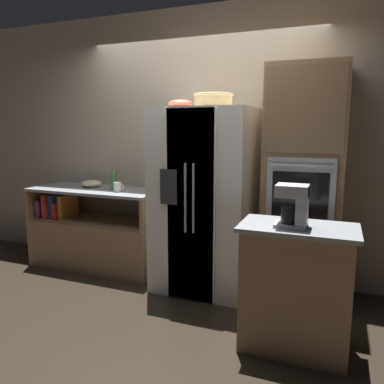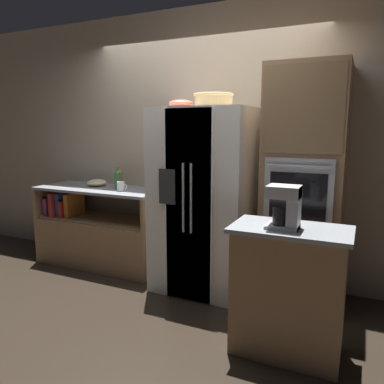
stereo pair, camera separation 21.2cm
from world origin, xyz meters
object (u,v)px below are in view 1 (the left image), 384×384
at_px(wall_oven, 304,187).
at_px(bottle_tall, 115,179).
at_px(mixing_bowl, 91,184).
at_px(coffee_maker, 295,204).
at_px(fruit_bowl, 181,104).
at_px(mug, 118,187).
at_px(bottle_short, 113,180).
at_px(wicker_basket, 213,100).
at_px(refrigerator, 205,200).

distance_m(wall_oven, bottle_tall, 2.07).
xyz_separation_m(wall_oven, mixing_bowl, (-2.36, 0.09, -0.12)).
bearing_deg(coffee_maker, mixing_bowl, 157.27).
bearing_deg(fruit_bowl, mug, 174.20).
distance_m(bottle_tall, coffee_maker, 2.34).
bearing_deg(bottle_tall, wall_oven, -3.54).
bearing_deg(bottle_short, wicker_basket, -4.18).
bearing_deg(bottle_short, wall_oven, -0.52).
distance_m(wall_oven, mixing_bowl, 2.37).
xyz_separation_m(bottle_tall, bottle_short, (0.06, -0.11, 0.00)).
height_order(bottle_tall, mixing_bowl, bottle_tall).
height_order(mug, coffee_maker, coffee_maker).
xyz_separation_m(wall_oven, bottle_tall, (-2.07, 0.13, -0.05)).
distance_m(refrigerator, coffee_maker, 1.27).
distance_m(fruit_bowl, coffee_maker, 1.56).
relative_size(wall_oven, mixing_bowl, 9.21).
xyz_separation_m(refrigerator, bottle_short, (-1.10, 0.10, 0.13)).
xyz_separation_m(bottle_short, coffee_maker, (2.04, -0.93, 0.06)).
xyz_separation_m(fruit_bowl, bottle_tall, (-0.94, 0.29, -0.79)).
bearing_deg(mixing_bowl, wicker_basket, -5.87).
bearing_deg(bottle_short, coffee_maker, -24.50).
distance_m(fruit_bowl, bottle_short, 1.20).
xyz_separation_m(bottle_tall, mixing_bowl, (-0.29, -0.04, -0.07)).
bearing_deg(bottle_tall, coffee_maker, -26.38).
xyz_separation_m(refrigerator, wicker_basket, (0.08, 0.01, 0.95)).
xyz_separation_m(bottle_short, mug, (0.12, -0.10, -0.06)).
relative_size(bottle_tall, mixing_bowl, 1.04).
bearing_deg(mixing_bowl, mug, -20.00).
distance_m(bottle_short, mug, 0.16).
distance_m(wicker_basket, mixing_bowl, 1.77).
xyz_separation_m(bottle_short, mixing_bowl, (-0.35, 0.07, -0.07)).
bearing_deg(bottle_tall, fruit_bowl, -16.95).
relative_size(wall_oven, fruit_bowl, 9.19).
relative_size(refrigerator, coffee_maker, 6.08).
xyz_separation_m(fruit_bowl, coffee_maker, (1.16, -0.75, -0.73)).
distance_m(wall_oven, wicker_basket, 1.14).
bearing_deg(wall_oven, bottle_short, 179.48).
bearing_deg(mixing_bowl, coffee_maker, -22.73).
xyz_separation_m(wall_oven, fruit_bowl, (-1.13, -0.16, 0.74)).
bearing_deg(fruit_bowl, mixing_bowl, 168.66).
bearing_deg(mug, coffee_maker, -23.37).
relative_size(wall_oven, bottle_tall, 8.88).
xyz_separation_m(refrigerator, coffee_maker, (0.94, -0.83, 0.19)).
relative_size(refrigerator, mixing_bowl, 7.70).
relative_size(fruit_bowl, mixing_bowl, 1.00).
xyz_separation_m(refrigerator, mixing_bowl, (-1.45, 0.17, 0.06)).
distance_m(bottle_tall, bottle_short, 0.12).
xyz_separation_m(fruit_bowl, mixing_bowl, (-1.23, 0.25, -0.86)).
distance_m(refrigerator, mug, 0.99).
bearing_deg(wicker_basket, bottle_short, 175.82).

